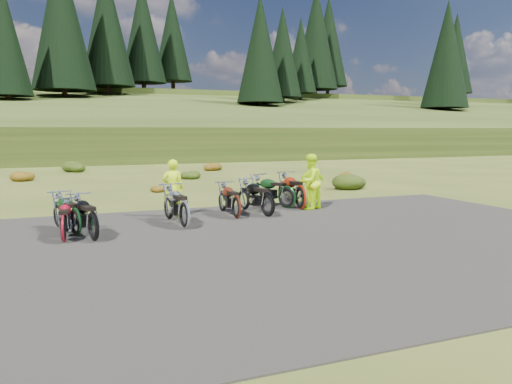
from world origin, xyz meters
name	(u,v)px	position (x,y,z in m)	size (l,w,h in m)	color
ground	(233,229)	(0.00, 0.00, 0.00)	(300.00, 300.00, 0.00)	#3F4A18
gravel_pad	(261,245)	(0.00, -2.00, 0.00)	(20.00, 12.00, 0.04)	black
hill_slope	(95,153)	(0.00, 50.00, 0.00)	(300.00, 46.00, 3.00)	#283812
hill_plateau	(76,142)	(0.00, 110.00, 0.00)	(300.00, 90.00, 9.17)	#283812
conifer_21	(6,41)	(-9.00, 50.00, 12.56)	(5.28, 5.28, 14.00)	black
conifer_22	(61,17)	(-3.00, 56.00, 16.77)	(7.92, 7.92, 20.00)	black
conifer_23	(106,25)	(3.00, 62.00, 17.47)	(7.48, 7.48, 19.00)	black
conifer_24	(143,31)	(9.00, 68.00, 18.16)	(7.04, 7.04, 18.00)	black
conifer_25	(172,37)	(15.00, 74.00, 18.66)	(6.60, 6.60, 17.00)	black
conifer_26	(260,48)	(21.00, 49.00, 13.37)	(6.16, 6.16, 16.00)	black
conifer_27	(283,52)	(27.00, 55.00, 14.06)	(5.72, 5.72, 15.00)	black
conifer_28	(301,55)	(33.00, 61.00, 14.76)	(5.28, 5.28, 14.00)	black
conifer_29	(316,38)	(39.00, 67.00, 18.97)	(7.92, 7.92, 20.00)	black
conifer_30	(328,41)	(45.00, 73.00, 19.66)	(7.48, 7.48, 19.00)	black
conifer_31	(447,54)	(51.00, 48.00, 14.18)	(7.04, 7.04, 18.00)	black
conifer_32	(449,57)	(57.00, 54.00, 14.87)	(6.60, 6.60, 17.00)	black
conifer_33	(451,59)	(63.00, 60.00, 15.56)	(6.16, 6.16, 16.00)	black
conifer_34	(453,61)	(69.00, 66.00, 16.26)	(5.72, 5.72, 15.00)	black
conifer_35	(454,63)	(75.00, 72.00, 16.95)	(5.28, 5.28, 14.00)	black
conifer_36	(456,53)	(81.00, 78.00, 20.16)	(7.92, 7.92, 20.00)	black
shrub_2	(22,174)	(-6.20, 16.60, 0.38)	(1.30, 1.30, 0.77)	brown
shrub_3	(75,165)	(-3.30, 21.90, 0.46)	(1.56, 1.56, 0.92)	#1E310C
shrub_4	(156,187)	(-0.40, 9.20, 0.23)	(0.77, 0.77, 0.45)	brown
shrub_5	(190,174)	(2.50, 14.50, 0.31)	(1.03, 1.03, 0.61)	#1E310C
shrub_6	(212,165)	(5.40, 19.80, 0.38)	(1.30, 1.30, 0.77)	brown
shrub_7	(350,179)	(8.30, 7.10, 0.46)	(1.56, 1.56, 0.92)	#1E310C
shrub_8	(343,173)	(11.20, 12.40, 0.23)	(0.77, 0.77, 0.45)	brown
motorcycle_0	(94,242)	(-3.69, -0.25, 0.00)	(2.09, 0.70, 1.10)	black
motorcycle_1	(64,243)	(-4.38, -0.10, 0.00)	(1.88, 0.63, 0.98)	maroon
motorcycle_2	(77,237)	(-4.07, 0.55, 0.00)	(2.07, 0.69, 1.08)	black
motorcycle_3	(185,229)	(-1.24, 0.48, 0.00)	(2.22, 0.74, 1.16)	silver
motorcycle_4	(237,219)	(0.61, 1.42, 0.00)	(2.03, 0.68, 1.07)	#50190D
motorcycle_5	(268,218)	(1.63, 1.37, 0.00)	(2.19, 0.73, 1.15)	black
motorcycle_6	(300,210)	(3.26, 2.31, 0.00)	(2.35, 0.78, 1.23)	maroon
motorcycle_7	(287,209)	(2.94, 2.72, 0.00)	(2.20, 0.73, 1.15)	black
person_middle	(173,189)	(-1.11, 2.51, 0.90)	(0.66, 0.43, 1.81)	#BEEC0C
person_right_a	(310,183)	(3.57, 2.21, 0.95)	(0.93, 0.72, 1.91)	#BEEC0C
person_right_b	(312,185)	(3.81, 2.50, 0.82)	(0.97, 0.40, 1.65)	#BEEC0C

